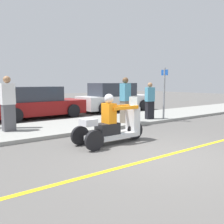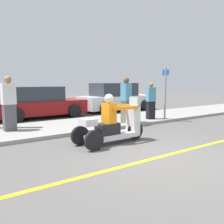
% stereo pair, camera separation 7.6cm
% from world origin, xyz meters
% --- Properties ---
extents(ground_plane, '(60.00, 60.00, 0.00)m').
position_xyz_m(ground_plane, '(0.00, 0.00, 0.00)').
color(ground_plane, '#565451').
extents(lane_stripe, '(24.00, 0.12, 0.01)m').
position_xyz_m(lane_stripe, '(-0.16, 0.00, 0.00)').
color(lane_stripe, gold).
rests_on(lane_stripe, ground).
extents(sidewalk_strip, '(28.00, 2.80, 0.12)m').
position_xyz_m(sidewalk_strip, '(0.00, 4.60, 0.06)').
color(sidewalk_strip, gray).
rests_on(sidewalk_strip, ground).
extents(motorcycle_trike, '(2.23, 0.82, 1.40)m').
position_xyz_m(motorcycle_trike, '(-0.14, 1.71, 0.49)').
color(motorcycle_trike, black).
rests_on(motorcycle_trike, ground).
extents(spectator_far_back, '(0.48, 0.36, 1.78)m').
position_xyz_m(spectator_far_back, '(1.99, 3.69, 0.98)').
color(spectator_far_back, '#726656').
rests_on(spectator_far_back, sidewalk_strip).
extents(spectator_end_of_line, '(0.45, 0.29, 1.80)m').
position_xyz_m(spectator_end_of_line, '(-2.14, 4.71, 0.99)').
color(spectator_end_of_line, '#515156').
rests_on(spectator_end_of_line, sidewalk_strip).
extents(spectator_with_child, '(0.41, 0.29, 1.58)m').
position_xyz_m(spectator_with_child, '(3.46, 3.80, 0.88)').
color(spectator_with_child, black).
rests_on(spectator_with_child, sidewalk_strip).
extents(folding_chair_curbside, '(0.51, 0.51, 0.82)m').
position_xyz_m(folding_chair_curbside, '(3.16, 5.03, 0.62)').
color(folding_chair_curbside, '#A5A8AD').
rests_on(folding_chair_curbside, sidewalk_strip).
extents(parked_car_lot_center, '(4.52, 1.94, 1.65)m').
position_xyz_m(parked_car_lot_center, '(4.69, 7.89, 0.77)').
color(parked_car_lot_center, silver).
rests_on(parked_car_lot_center, ground).
extents(parked_car_lot_far, '(4.24, 1.99, 1.50)m').
position_xyz_m(parked_car_lot_far, '(0.01, 7.87, 0.71)').
color(parked_car_lot_far, maroon).
rests_on(parked_car_lot_far, ground).
extents(street_sign, '(0.08, 0.36, 2.20)m').
position_xyz_m(street_sign, '(3.97, 3.45, 1.32)').
color(street_sign, gray).
rests_on(street_sign, sidewalk_strip).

